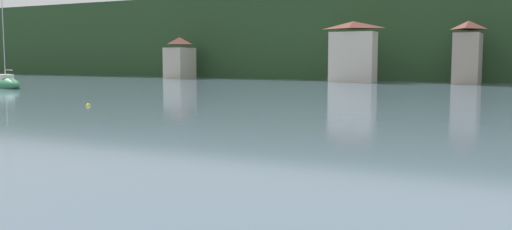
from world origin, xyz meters
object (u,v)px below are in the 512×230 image
Objects in this scene: shore_building_westcentral at (353,53)px; mooring_buoy_mid at (88,106)px; shore_building_central at (468,53)px; sailboat_far_6 at (6,84)px; shore_building_west at (180,58)px.

shore_building_westcentral is 51.33m from mooring_buoy_mid.
shore_building_central is 0.72× the size of sailboat_far_6.
sailboat_far_6 reaches higher than shore_building_central.
sailboat_far_6 is (-49.67, -37.15, -3.85)m from shore_building_central.
mooring_buoy_mid is (28.11, -14.97, -0.49)m from sailboat_far_6.
shore_building_west is 37.00m from sailboat_far_6.
shore_building_central is 62.14m from sailboat_far_6.
shore_building_westcentral reaches higher than shore_building_central.
shore_building_westcentral is at bearing -175.65° from shore_building_central.
sailboat_far_6 reaches higher than shore_building_westcentral.
shore_building_west is 32.88m from shore_building_westcentral.
sailboat_far_6 reaches higher than shore_building_west.
shore_building_central is at bearing -121.39° from sailboat_far_6.
sailboat_far_6 is at bearing -90.60° from shore_building_west.
sailboat_far_6 is at bearing -132.80° from shore_building_westcentral.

